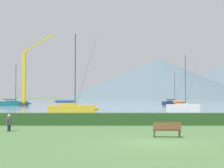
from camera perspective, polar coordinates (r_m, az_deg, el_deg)
ground_plane at (r=17.90m, az=7.48°, el=-10.38°), size 1000.00×1000.00×0.00m
harbor_water at (r=154.60m, az=0.60°, el=-3.19°), size 320.00×246.00×0.00m
hedge_line at (r=28.73m, az=4.50°, el=-6.25°), size 80.00×1.20×1.07m
sailboat_slip_1 at (r=51.27m, az=-7.46°, el=-4.26°), size 8.66×4.25×12.59m
sailboat_slip_3 at (r=65.11m, az=12.37°, el=-3.89°), size 7.41×3.34×10.79m
sailboat_slip_4 at (r=92.51m, az=-17.44°, el=-3.26°), size 9.00×5.27×11.56m
sailboat_slip_5 at (r=100.10m, az=10.63°, el=-3.30°), size 7.83×4.27×9.86m
park_bench_under_tree at (r=20.26m, az=9.50°, el=-7.90°), size 1.74×0.62×0.95m
person_seated_viewer at (r=24.58m, az=-18.18°, el=-6.46°), size 0.36×0.55×1.25m
dock_crane at (r=89.79m, az=-15.48°, el=0.60°), size 9.30×2.00×19.92m
distant_hill_central_peak at (r=376.48m, az=7.81°, el=0.95°), size 217.22×217.22×46.85m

